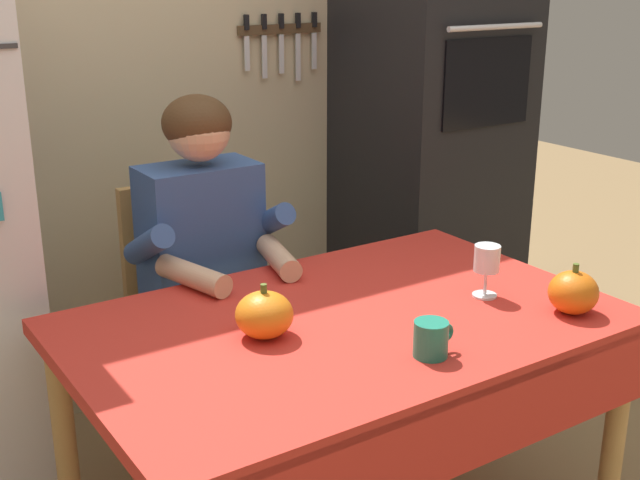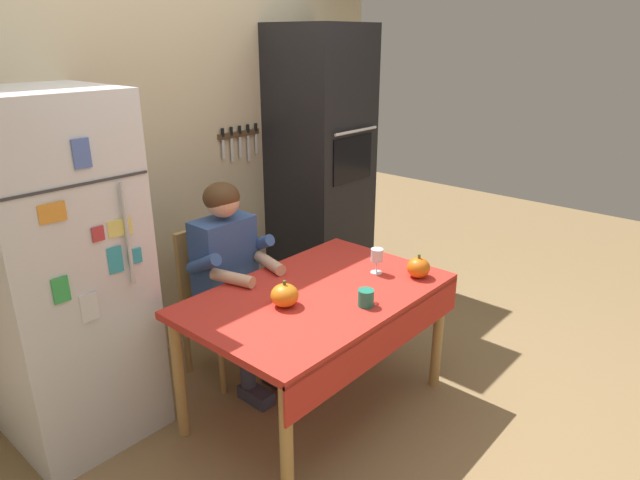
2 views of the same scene
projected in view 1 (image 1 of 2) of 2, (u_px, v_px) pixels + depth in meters
The scene contains 9 objects.
back_wall_assembly at pixel (158, 55), 2.98m from camera, with size 3.70×0.13×2.60m.
wall_oven at pixel (431, 112), 3.30m from camera, with size 0.60×0.64×2.10m.
dining_table at pixel (349, 350), 2.14m from camera, with size 1.40×0.90×0.74m.
chair_behind_person at pixel (189, 309), 2.77m from camera, with size 0.40×0.40×0.93m.
seated_person at pixel (211, 262), 2.55m from camera, with size 0.47×0.55×1.25m.
coffee_mug at pixel (431, 339), 1.91m from camera, with size 0.11×0.08×0.09m.
wine_glass at pixel (487, 261), 2.24m from camera, with size 0.07×0.07×0.15m.
pumpkin_large at pixel (264, 315), 2.01m from camera, with size 0.14×0.14×0.14m.
pumpkin_medium at pixel (573, 292), 2.15m from camera, with size 0.13×0.13×0.14m.
Camera 1 is at (-1.13, -1.50, 1.60)m, focal length 46.42 mm.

